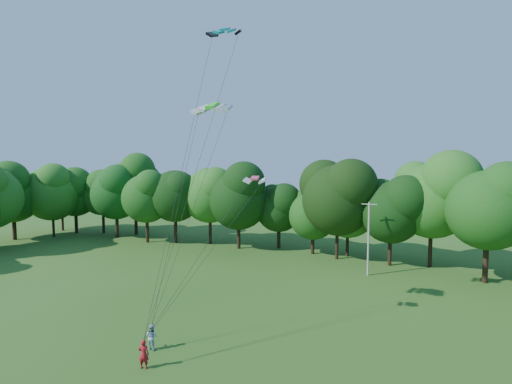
% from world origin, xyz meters
% --- Properties ---
extents(utility_pole, '(1.52, 0.24, 7.59)m').
position_xyz_m(utility_pole, '(5.86, 31.14, 3.92)').
color(utility_pole, '#ACABA3').
rests_on(utility_pole, ground).
extents(kite_flyer_left, '(0.73, 0.62, 1.70)m').
position_xyz_m(kite_flyer_left, '(-1.65, 6.50, 0.85)').
color(kite_flyer_left, '#B3171F').
rests_on(kite_flyer_left, ground).
extents(kite_flyer_right, '(0.79, 0.62, 1.61)m').
position_xyz_m(kite_flyer_right, '(-2.85, 8.52, 0.80)').
color(kite_flyer_right, '#97BAD2').
rests_on(kite_flyer_right, ground).
extents(kite_teal, '(2.61, 1.61, 0.54)m').
position_xyz_m(kite_teal, '(-1.14, 14.78, 21.18)').
color(kite_teal, '#058B9A').
rests_on(kite_teal, ground).
extents(kite_green, '(2.93, 1.53, 0.63)m').
position_xyz_m(kite_green, '(-1.48, 13.59, 15.73)').
color(kite_green, '#2CE221').
rests_on(kite_green, ground).
extents(kite_pink, '(1.69, 1.16, 0.28)m').
position_xyz_m(kite_pink, '(1.57, 14.14, 10.70)').
color(kite_pink, '#DD3D6A').
rests_on(kite_pink, ground).
extents(tree_back_west, '(8.27, 8.27, 12.03)m').
position_xyz_m(tree_back_west, '(-32.53, 33.79, 7.51)').
color(tree_back_west, '#302013').
rests_on(tree_back_west, ground).
extents(tree_back_center, '(9.32, 9.32, 13.55)m').
position_xyz_m(tree_back_center, '(1.11, 36.32, 8.46)').
color(tree_back_center, black).
rests_on(tree_back_center, ground).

